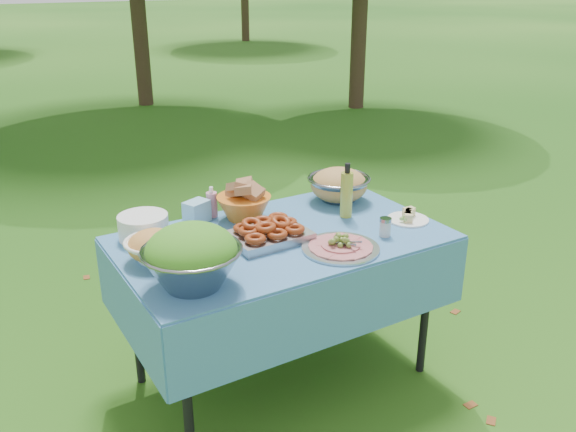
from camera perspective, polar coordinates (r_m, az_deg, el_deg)
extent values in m
plane|color=#0C3B0A|center=(3.15, -0.51, -14.67)|extent=(80.00, 80.00, 0.00)
cube|color=#71BADA|center=(2.94, -0.54, -8.71)|extent=(1.46, 0.86, 0.76)
cylinder|color=white|center=(2.81, -13.38, -0.96)|extent=(0.30, 0.30, 0.11)
cube|color=#8FCDF0|center=(2.94, -8.53, 0.41)|extent=(0.14, 0.12, 0.10)
cylinder|color=pink|center=(2.99, -7.14, 1.32)|extent=(0.07, 0.07, 0.15)
cube|color=#A8A7AB|center=(2.71, -1.79, -1.52)|extent=(0.35, 0.25, 0.08)
cylinder|color=#B4B6BC|center=(2.63, 4.97, -2.38)|extent=(0.44, 0.44, 0.08)
cylinder|color=#A7AE37|center=(2.96, 5.51, 2.41)|extent=(0.06, 0.06, 0.27)
cylinder|color=white|center=(2.99, 11.19, 0.09)|extent=(0.23, 0.23, 0.05)
cylinder|color=silver|center=(2.79, 9.08, -1.02)|extent=(0.06, 0.06, 0.09)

